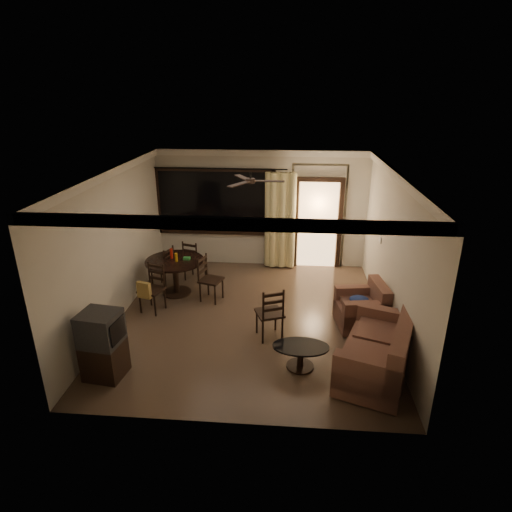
# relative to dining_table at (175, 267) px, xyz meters

# --- Properties ---
(ground) EXTENTS (5.50, 5.50, 0.00)m
(ground) POSITION_rel_dining_table_xyz_m (1.69, -0.97, -0.60)
(ground) COLOR #7F6651
(ground) RESTS_ON ground
(room_shell) EXTENTS (5.50, 6.70, 5.50)m
(room_shell) POSITION_rel_dining_table_xyz_m (2.28, 0.81, 1.23)
(room_shell) COLOR beige
(room_shell) RESTS_ON ground
(dining_table) EXTENTS (1.22, 1.22, 0.98)m
(dining_table) POSITION_rel_dining_table_xyz_m (0.00, 0.00, 0.00)
(dining_table) COLOR black
(dining_table) RESTS_ON ground
(dining_chair_west) EXTENTS (0.53, 0.53, 0.95)m
(dining_chair_west) POSITION_rel_dining_table_xyz_m (-0.35, 0.26, -0.32)
(dining_chair_west) COLOR black
(dining_chair_west) RESTS_ON ground
(dining_chair_east) EXTENTS (0.53, 0.53, 0.95)m
(dining_chair_east) POSITION_rel_dining_table_xyz_m (0.79, -0.26, -0.32)
(dining_chair_east) COLOR black
(dining_chair_east) RESTS_ON ground
(dining_chair_south) EXTENTS (0.53, 0.56, 0.95)m
(dining_chair_south) POSITION_rel_dining_table_xyz_m (-0.26, -0.82, -0.30)
(dining_chair_south) COLOR black
(dining_chair_south) RESTS_ON ground
(dining_chair_north) EXTENTS (0.53, 0.53, 0.95)m
(dining_chair_north) POSITION_rel_dining_table_xyz_m (0.24, 0.75, -0.32)
(dining_chair_north) COLOR black
(dining_chair_north) RESTS_ON ground
(tv_cabinet) EXTENTS (0.63, 0.58, 1.07)m
(tv_cabinet) POSITION_rel_dining_table_xyz_m (-0.36, -2.86, -0.06)
(tv_cabinet) COLOR black
(tv_cabinet) RESTS_ON ground
(sofa) EXTENTS (1.47, 1.95, 0.93)m
(sofa) POSITION_rel_dining_table_xyz_m (3.80, -2.49, -0.23)
(sofa) COLOR #42271E
(sofa) RESTS_ON ground
(armchair) EXTENTS (0.93, 0.93, 0.83)m
(armchair) POSITION_rel_dining_table_xyz_m (3.77, -1.05, -0.26)
(armchair) COLOR #42271E
(armchair) RESTS_ON ground
(coffee_table) EXTENTS (0.88, 0.53, 0.39)m
(coffee_table) POSITION_rel_dining_table_xyz_m (2.60, -2.42, -0.34)
(coffee_table) COLOR black
(coffee_table) RESTS_ON ground
(side_chair) EXTENTS (0.57, 0.57, 0.99)m
(side_chair) POSITION_rel_dining_table_xyz_m (2.08, -1.58, -0.31)
(side_chair) COLOR black
(side_chair) RESTS_ON ground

